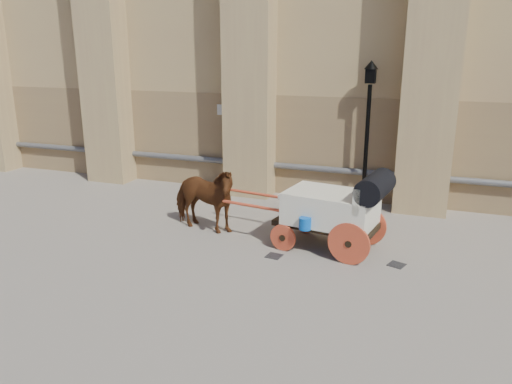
% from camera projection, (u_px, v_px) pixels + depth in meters
% --- Properties ---
extents(ground, '(90.00, 90.00, 0.00)m').
position_uv_depth(ground, '(236.00, 238.00, 11.86)').
color(ground, gray).
rests_on(ground, ground).
extents(horse, '(2.09, 1.23, 1.66)m').
position_uv_depth(horse, '(203.00, 198.00, 12.13)').
color(horse, '#5F3114').
rests_on(horse, ground).
extents(carriage, '(4.34, 1.77, 1.84)m').
position_uv_depth(carriage, '(337.00, 207.00, 10.93)').
color(carriage, black).
rests_on(carriage, ground).
extents(street_lamp, '(0.38, 0.38, 4.03)m').
position_uv_depth(street_lamp, '(367.00, 131.00, 13.68)').
color(street_lamp, black).
rests_on(street_lamp, ground).
extents(drain_grate_near, '(0.36, 0.36, 0.01)m').
position_uv_depth(drain_grate_near, '(274.00, 256.00, 10.82)').
color(drain_grate_near, black).
rests_on(drain_grate_near, ground).
extents(drain_grate_far, '(0.41, 0.41, 0.01)m').
position_uv_depth(drain_grate_far, '(397.00, 265.00, 10.39)').
color(drain_grate_far, black).
rests_on(drain_grate_far, ground).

